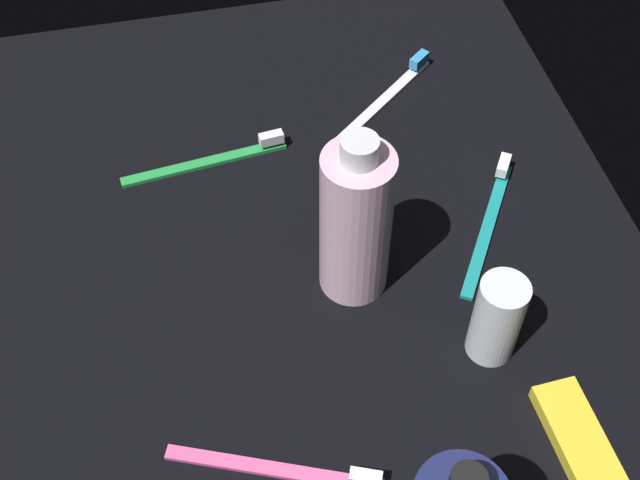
# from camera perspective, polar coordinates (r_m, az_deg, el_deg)

# --- Properties ---
(ground_plane) EXTENTS (0.84, 0.64, 0.01)m
(ground_plane) POSITION_cam_1_polar(r_m,az_deg,el_deg) (0.82, -0.00, -1.57)
(ground_plane) COLOR black
(bodywash_bottle) EXTENTS (0.06, 0.06, 0.18)m
(bodywash_bottle) POSITION_cam_1_polar(r_m,az_deg,el_deg) (0.74, 2.44, 1.20)
(bodywash_bottle) COLOR silver
(bodywash_bottle) RESTS_ON ground_plane
(deodorant_stick) EXTENTS (0.04, 0.04, 0.09)m
(deodorant_stick) POSITION_cam_1_polar(r_m,az_deg,el_deg) (0.74, 11.93, -5.26)
(deodorant_stick) COLOR silver
(deodorant_stick) RESTS_ON ground_plane
(toothbrush_white) EXTENTS (0.12, 0.15, 0.02)m
(toothbrush_white) POSITION_cam_1_polar(r_m,az_deg,el_deg) (0.98, 4.62, 9.83)
(toothbrush_white) COLOR white
(toothbrush_white) RESTS_ON ground_plane
(toothbrush_green) EXTENTS (0.03, 0.18, 0.02)m
(toothbrush_green) POSITION_cam_1_polar(r_m,az_deg,el_deg) (0.91, -7.18, 5.55)
(toothbrush_green) COLOR green
(toothbrush_green) RESTS_ON ground_plane
(toothbrush_pink) EXTENTS (0.08, 0.17, 0.02)m
(toothbrush_pink) POSITION_cam_1_polar(r_m,az_deg,el_deg) (0.70, -2.26, -15.32)
(toothbrush_pink) COLOR #E55999
(toothbrush_pink) RESTS_ON ground_plane
(toothbrush_teal) EXTENTS (0.16, 0.11, 0.02)m
(toothbrush_teal) POSITION_cam_1_polar(r_m,az_deg,el_deg) (0.86, 11.40, 1.70)
(toothbrush_teal) COLOR teal
(toothbrush_teal) RESTS_ON ground_plane
(snack_bar_yellow) EXTENTS (0.11, 0.05, 0.01)m
(snack_bar_yellow) POSITION_cam_1_polar(r_m,az_deg,el_deg) (0.74, 17.15, -12.83)
(snack_bar_yellow) COLOR yellow
(snack_bar_yellow) RESTS_ON ground_plane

